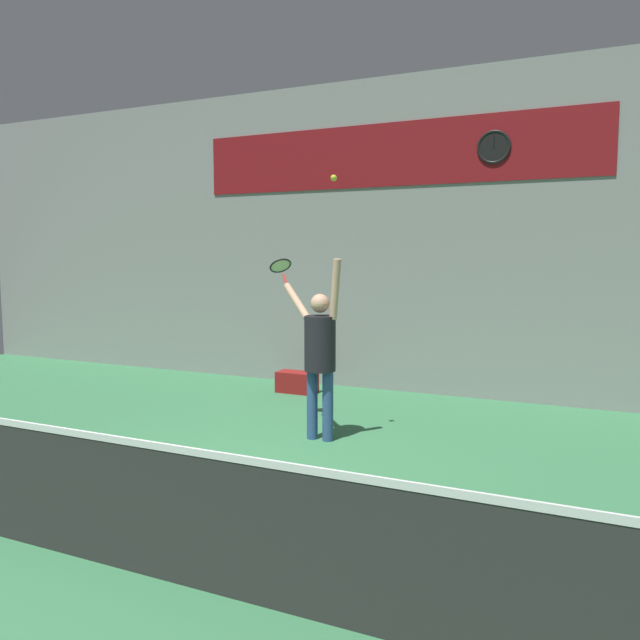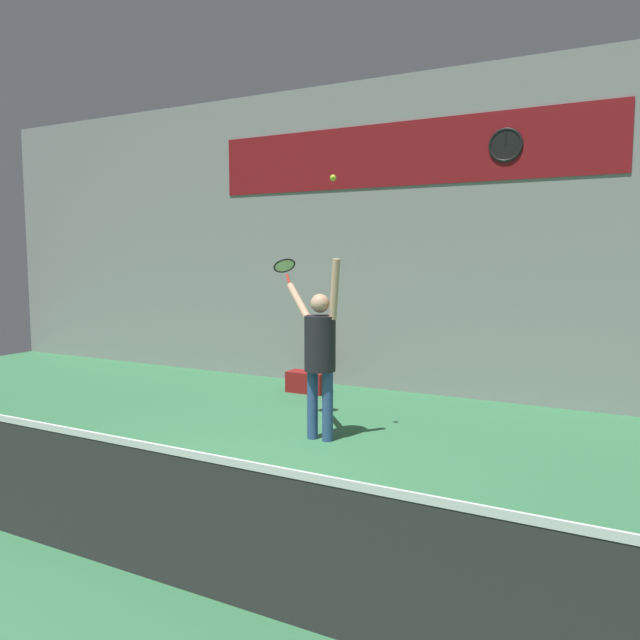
% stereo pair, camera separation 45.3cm
% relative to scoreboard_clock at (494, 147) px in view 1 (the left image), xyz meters
% --- Properties ---
extents(ground_plane, '(18.00, 18.00, 0.00)m').
position_rel_scoreboard_clock_xyz_m(ground_plane, '(-1.64, -5.24, -3.78)').
color(ground_plane, '#387A4C').
extents(back_wall, '(18.00, 0.10, 5.00)m').
position_rel_scoreboard_clock_xyz_m(back_wall, '(-1.64, 0.08, -1.28)').
color(back_wall, gray).
rests_on(back_wall, ground_plane).
extents(sponsor_banner, '(6.57, 0.02, 0.99)m').
position_rel_scoreboard_clock_xyz_m(sponsor_banner, '(-1.64, 0.02, -0.00)').
color(sponsor_banner, maroon).
extents(scoreboard_clock, '(0.49, 0.04, 0.49)m').
position_rel_scoreboard_clock_xyz_m(scoreboard_clock, '(0.00, 0.00, 0.00)').
color(scoreboard_clock, black).
extents(court_net, '(8.91, 0.07, 1.06)m').
position_rel_scoreboard_clock_xyz_m(court_net, '(-1.64, -6.36, -3.29)').
color(court_net, '#333333').
rests_on(court_net, ground_plane).
extents(tennis_player, '(1.00, 0.62, 2.16)m').
position_rel_scoreboard_clock_xyz_m(tennis_player, '(-1.46, -2.95, -2.69)').
color(tennis_player, '#2D4C7F').
rests_on(tennis_player, ground_plane).
extents(tennis_racket, '(0.37, 0.38, 0.36)m').
position_rel_scoreboard_clock_xyz_m(tennis_racket, '(-2.24, -2.46, -1.73)').
color(tennis_racket, red).
extents(tennis_ball, '(0.07, 0.07, 0.07)m').
position_rel_scoreboard_clock_xyz_m(tennis_ball, '(-1.26, -3.00, -0.72)').
color(tennis_ball, '#CCDB2D').
extents(water_bottle, '(0.08, 0.08, 0.27)m').
position_rel_scoreboard_clock_xyz_m(water_bottle, '(-3.34, -0.56, -3.66)').
color(water_bottle, '#D84C19').
rests_on(water_bottle, ground_plane).
extents(equipment_bag, '(0.64, 0.33, 0.33)m').
position_rel_scoreboard_clock_xyz_m(equipment_bag, '(-2.87, -0.75, -3.62)').
color(equipment_bag, maroon).
rests_on(equipment_bag, ground_plane).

